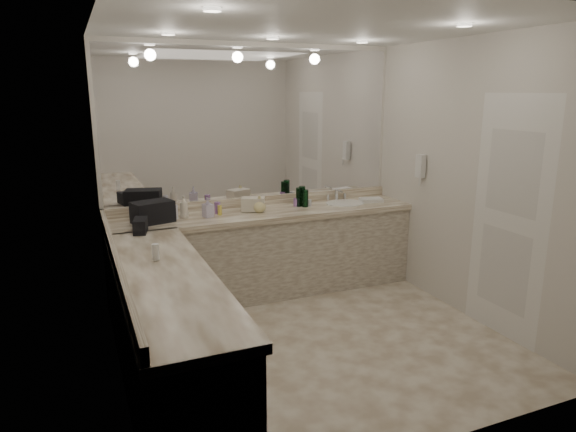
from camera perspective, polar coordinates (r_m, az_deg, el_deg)
name	(u,v)px	position (r m, az deg, el deg)	size (l,w,h in m)	color
floor	(314,340)	(4.60, 2.92, -13.63)	(3.20, 3.20, 0.00)	beige
ceiling	(318,25)	(4.12, 3.39, 20.47)	(3.20, 3.20, 0.00)	white
wall_back	(255,169)	(5.54, -3.70, 5.24)	(3.20, 0.02, 2.60)	silver
wall_left	(109,212)	(3.77, -19.31, 0.45)	(0.02, 3.00, 2.60)	silver
wall_right	(471,181)	(5.07, 19.65, 3.68)	(0.02, 3.00, 2.60)	silver
vanity_back_base	(265,255)	(5.46, -2.52, -4.35)	(3.20, 0.60, 0.84)	beige
vanity_back_top	(265,214)	(5.33, -2.53, 0.22)	(3.20, 0.64, 0.06)	#EDE0C6
vanity_left_base	(167,338)	(3.81, -13.28, -13.11)	(0.60, 2.40, 0.84)	beige
vanity_left_top	(165,278)	(3.63, -13.52, -6.73)	(0.64, 2.42, 0.06)	#EDE0C6
backsplash_back	(256,201)	(5.58, -3.58, 1.66)	(3.20, 0.04, 0.10)	#EDE0C6
backsplash_left	(116,259)	(3.86, -18.60, -4.59)	(0.04, 3.00, 0.10)	#EDE0C6
mirror_back	(255,124)	(5.48, -3.74, 10.15)	(3.12, 0.01, 1.55)	white
mirror_left	(105,143)	(3.69, -19.70, 7.65)	(0.01, 2.92, 1.55)	white
sink	(345,204)	(5.73, 6.38, 1.35)	(0.44, 0.44, 0.03)	white
faucet	(336,194)	(5.89, 5.40, 2.47)	(0.24, 0.16, 0.14)	silver
wall_phone	(420,166)	(5.56, 14.51, 5.40)	(0.06, 0.10, 0.24)	white
door	(509,219)	(4.76, 23.32, -0.34)	(0.02, 0.82, 2.10)	white
black_toiletry_bag	(153,212)	(5.01, -14.81, 0.47)	(0.37, 0.23, 0.21)	black
black_bag_spill	(140,225)	(4.69, -16.08, -1.01)	(0.11, 0.24, 0.13)	black
cream_cosmetic_case	(253,205)	(5.32, -3.90, 1.25)	(0.24, 0.15, 0.14)	beige
hand_towel	(371,200)	(5.85, 9.22, 1.77)	(0.24, 0.16, 0.04)	white
lotion_left	(156,253)	(3.88, -14.50, -4.02)	(0.05, 0.05, 0.12)	white
soap_bottle_a	(184,207)	(5.11, -11.49, 0.99)	(0.09, 0.09, 0.22)	white
soap_bottle_b	(208,207)	(5.11, -8.90, 0.96)	(0.09, 0.09, 0.20)	silver
soap_bottle_c	(259,204)	(5.27, -3.20, 1.33)	(0.13, 0.13, 0.17)	beige
green_bottle_0	(300,197)	(5.56, 1.36, 2.08)	(0.06, 0.06, 0.18)	#0F4C1F
green_bottle_1	(305,198)	(5.51, 1.93, 1.97)	(0.07, 0.07, 0.19)	#0F4C1F
green_bottle_2	(299,197)	(5.54, 1.24, 2.12)	(0.07, 0.07, 0.20)	#0F4C1F
green_bottle_3	(302,196)	(5.55, 1.57, 2.23)	(0.07, 0.07, 0.22)	#0F4C1F
amenity_bottle_0	(309,203)	(5.57, 2.36, 1.48)	(0.05, 0.05, 0.07)	silver
amenity_bottle_1	(154,219)	(5.02, -14.72, -0.35)	(0.06, 0.06, 0.07)	#9966B2
amenity_bottle_2	(217,208)	(5.26, -7.85, 0.91)	(0.06, 0.06, 0.12)	#9966B2
amenity_bottle_3	(175,212)	(5.11, -12.43, 0.43)	(0.05, 0.05, 0.14)	silver
amenity_bottle_4	(296,202)	(5.55, 0.94, 1.55)	(0.07, 0.07, 0.09)	#9966B2
amenity_bottle_5	(220,210)	(5.20, -7.59, 0.65)	(0.04, 0.04, 0.10)	#F2D84C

